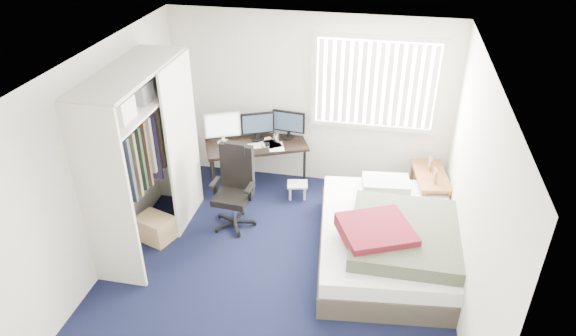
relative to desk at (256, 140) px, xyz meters
The scene contains 10 objects.
ground 2.03m from the desk, 68.04° to the right, with size 4.20×4.20×0.00m, color black.
room_shell 2.04m from the desk, 68.04° to the right, with size 4.20×4.20×4.20m.
window_assembly 1.85m from the desk, 10.12° to the left, with size 1.72×0.09×1.32m.
closet 1.88m from the desk, 122.93° to the right, with size 0.64×1.84×2.22m.
desk is the anchor object (origin of this frame).
office_chair 1.03m from the desk, 92.22° to the right, with size 0.57×0.57×1.13m.
footstool 0.89m from the desk, 19.83° to the right, with size 0.32×0.27×0.23m.
nightstand 2.48m from the desk, ahead, with size 0.54×0.88×0.74m.
bed 2.43m from the desk, 34.32° to the right, with size 1.85×2.33×0.71m.
pine_box 1.89m from the desk, 121.62° to the right, with size 0.43×0.32×0.32m, color tan.
Camera 1 is at (1.03, -4.55, 4.10)m, focal length 32.00 mm.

